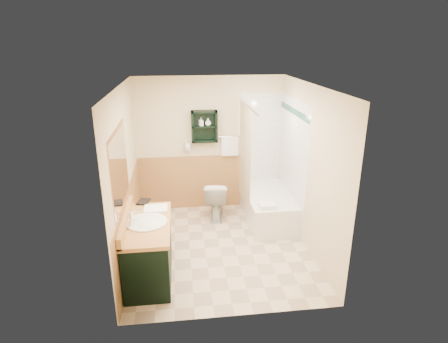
{
  "coord_description": "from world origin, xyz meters",
  "views": [
    {
      "loc": [
        -0.55,
        -4.92,
        2.97
      ],
      "look_at": [
        0.09,
        0.2,
        1.14
      ],
      "focal_mm": 30.0,
      "sensor_mm": 36.0,
      "label": 1
    }
  ],
  "objects_px": {
    "bathtub": "(267,206)",
    "soap_bottle_a": "(201,124)",
    "toilet": "(216,199)",
    "soap_bottle_b": "(208,123)",
    "vanity": "(149,250)",
    "vanity_book": "(137,195)",
    "wall_shelf": "(204,127)",
    "hair_dryer": "(188,146)"
  },
  "relations": [
    {
      "from": "hair_dryer",
      "to": "vanity_book",
      "type": "xyz_separation_m",
      "value": [
        -0.76,
        -1.37,
        -0.31
      ]
    },
    {
      "from": "vanity",
      "to": "vanity_book",
      "type": "xyz_separation_m",
      "value": [
        -0.17,
        0.66,
        0.5
      ]
    },
    {
      "from": "vanity_book",
      "to": "soap_bottle_a",
      "type": "relative_size",
      "value": 1.54
    },
    {
      "from": "vanity",
      "to": "vanity_book",
      "type": "height_order",
      "value": "vanity_book"
    },
    {
      "from": "hair_dryer",
      "to": "vanity",
      "type": "relative_size",
      "value": 0.19
    },
    {
      "from": "toilet",
      "to": "soap_bottle_a",
      "type": "distance_m",
      "value": 1.33
    },
    {
      "from": "soap_bottle_a",
      "to": "soap_bottle_b",
      "type": "distance_m",
      "value": 0.12
    },
    {
      "from": "vanity",
      "to": "toilet",
      "type": "height_order",
      "value": "vanity"
    },
    {
      "from": "soap_bottle_b",
      "to": "vanity",
      "type": "bearing_deg",
      "value": -115.66
    },
    {
      "from": "bathtub",
      "to": "toilet",
      "type": "height_order",
      "value": "toilet"
    },
    {
      "from": "bathtub",
      "to": "soap_bottle_a",
      "type": "height_order",
      "value": "soap_bottle_a"
    },
    {
      "from": "vanity",
      "to": "bathtub",
      "type": "relative_size",
      "value": 0.82
    },
    {
      "from": "vanity",
      "to": "soap_bottle_b",
      "type": "distance_m",
      "value": 2.53
    },
    {
      "from": "wall_shelf",
      "to": "toilet",
      "type": "bearing_deg",
      "value": -67.53
    },
    {
      "from": "wall_shelf",
      "to": "hair_dryer",
      "type": "height_order",
      "value": "wall_shelf"
    },
    {
      "from": "soap_bottle_a",
      "to": "vanity",
      "type": "bearing_deg",
      "value": -112.78
    },
    {
      "from": "vanity",
      "to": "toilet",
      "type": "distance_m",
      "value": 1.94
    },
    {
      "from": "wall_shelf",
      "to": "vanity",
      "type": "relative_size",
      "value": 0.45
    },
    {
      "from": "hair_dryer",
      "to": "bathtub",
      "type": "distance_m",
      "value": 1.74
    },
    {
      "from": "toilet",
      "to": "wall_shelf",
      "type": "bearing_deg",
      "value": -60.19
    },
    {
      "from": "wall_shelf",
      "to": "toilet",
      "type": "xyz_separation_m",
      "value": [
        0.15,
        -0.37,
        -1.22
      ]
    },
    {
      "from": "wall_shelf",
      "to": "soap_bottle_b",
      "type": "xyz_separation_m",
      "value": [
        0.07,
        -0.01,
        0.07
      ]
    },
    {
      "from": "hair_dryer",
      "to": "soap_bottle_b",
      "type": "distance_m",
      "value": 0.55
    },
    {
      "from": "hair_dryer",
      "to": "soap_bottle_a",
      "type": "xyz_separation_m",
      "value": [
        0.24,
        -0.03,
        0.4
      ]
    },
    {
      "from": "vanity",
      "to": "vanity_book",
      "type": "relative_size",
      "value": 5.63
    },
    {
      "from": "hair_dryer",
      "to": "wall_shelf",
      "type": "bearing_deg",
      "value": -4.76
    },
    {
      "from": "bathtub",
      "to": "soap_bottle_a",
      "type": "bearing_deg",
      "value": 152.44
    },
    {
      "from": "soap_bottle_a",
      "to": "toilet",
      "type": "bearing_deg",
      "value": -60.29
    },
    {
      "from": "wall_shelf",
      "to": "soap_bottle_b",
      "type": "bearing_deg",
      "value": -4.38
    },
    {
      "from": "toilet",
      "to": "soap_bottle_a",
      "type": "relative_size",
      "value": 4.77
    },
    {
      "from": "hair_dryer",
      "to": "vanity",
      "type": "height_order",
      "value": "hair_dryer"
    },
    {
      "from": "wall_shelf",
      "to": "hair_dryer",
      "type": "xyz_separation_m",
      "value": [
        -0.3,
        0.02,
        -0.35
      ]
    },
    {
      "from": "wall_shelf",
      "to": "soap_bottle_a",
      "type": "bearing_deg",
      "value": -174.85
    },
    {
      "from": "wall_shelf",
      "to": "vanity",
      "type": "xyz_separation_m",
      "value": [
        -0.89,
        -2.0,
        -1.16
      ]
    },
    {
      "from": "vanity",
      "to": "soap_bottle_b",
      "type": "relative_size",
      "value": 9.42
    },
    {
      "from": "hair_dryer",
      "to": "toilet",
      "type": "height_order",
      "value": "hair_dryer"
    },
    {
      "from": "vanity",
      "to": "soap_bottle_b",
      "type": "height_order",
      "value": "soap_bottle_b"
    },
    {
      "from": "soap_bottle_a",
      "to": "soap_bottle_b",
      "type": "xyz_separation_m",
      "value": [
        0.12,
        0.0,
        0.02
      ]
    },
    {
      "from": "bathtub",
      "to": "soap_bottle_b",
      "type": "distance_m",
      "value": 1.76
    },
    {
      "from": "bathtub",
      "to": "soap_bottle_b",
      "type": "xyz_separation_m",
      "value": [
        -0.96,
        0.56,
        1.37
      ]
    },
    {
      "from": "wall_shelf",
      "to": "bathtub",
      "type": "relative_size",
      "value": 0.37
    },
    {
      "from": "vanity_book",
      "to": "bathtub",
      "type": "bearing_deg",
      "value": 35.18
    }
  ]
}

